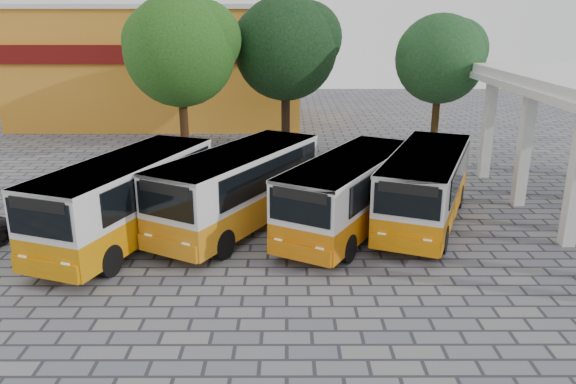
{
  "coord_description": "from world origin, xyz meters",
  "views": [
    {
      "loc": [
        -1.87,
        -16.21,
        7.63
      ],
      "look_at": [
        -1.83,
        3.18,
        1.5
      ],
      "focal_mm": 35.0,
      "sensor_mm": 36.0,
      "label": 1
    }
  ],
  "objects_px": {
    "bus_far_left": "(127,195)",
    "bus_centre_left": "(239,185)",
    "bus_centre_right": "(350,190)",
    "bus_far_right": "(426,183)"
  },
  "relations": [
    {
      "from": "bus_far_left",
      "to": "bus_centre_left",
      "type": "xyz_separation_m",
      "value": [
        3.78,
        1.25,
        -0.01
      ]
    },
    {
      "from": "bus_centre_right",
      "to": "bus_far_right",
      "type": "xyz_separation_m",
      "value": [
        2.93,
        0.78,
        0.01
      ]
    },
    {
      "from": "bus_far_left",
      "to": "bus_far_right",
      "type": "height_order",
      "value": "bus_far_left"
    },
    {
      "from": "bus_far_left",
      "to": "bus_centre_left",
      "type": "bearing_deg",
      "value": 38.13
    },
    {
      "from": "bus_centre_right",
      "to": "bus_far_right",
      "type": "distance_m",
      "value": 3.04
    },
    {
      "from": "bus_centre_left",
      "to": "bus_far_right",
      "type": "xyz_separation_m",
      "value": [
        6.96,
        0.35,
        -0.06
      ]
    },
    {
      "from": "bus_centre_right",
      "to": "bus_far_left",
      "type": "bearing_deg",
      "value": -144.77
    },
    {
      "from": "bus_centre_left",
      "to": "bus_centre_right",
      "type": "bearing_deg",
      "value": 22.95
    },
    {
      "from": "bus_centre_left",
      "to": "bus_far_right",
      "type": "distance_m",
      "value": 6.96
    },
    {
      "from": "bus_far_left",
      "to": "bus_centre_right",
      "type": "bearing_deg",
      "value": 25.79
    }
  ]
}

